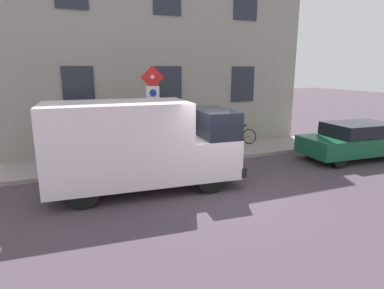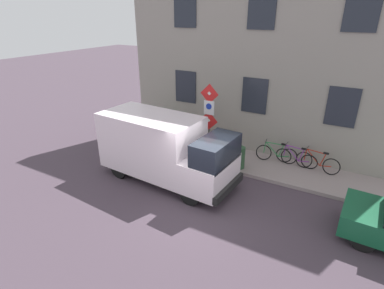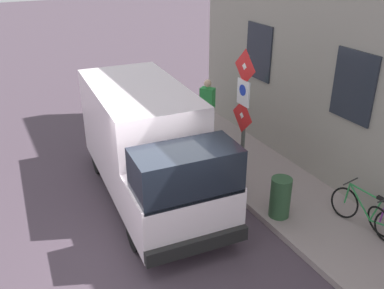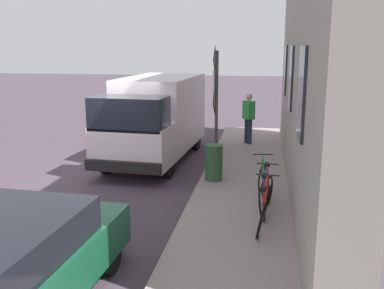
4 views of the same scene
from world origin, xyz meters
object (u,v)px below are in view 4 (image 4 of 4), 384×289
Objects in this scene: bicycle_green at (265,182)px; litter_bin at (214,162)px; bicycle_purple at (265,194)px; bicycle_red at (264,208)px; sign_post_stacked at (215,91)px; pedestrian at (249,117)px; parked_hatchback at (8,267)px; delivery_van at (156,117)px.

litter_bin is (-1.28, 1.16, 0.08)m from bicycle_green.
bicycle_green is (-0.00, 0.82, 0.00)m from bicycle_purple.
sign_post_stacked is at bearing 24.71° from bicycle_red.
bicycle_purple is 1.00× the size of pedestrian.
litter_bin is at bearing -134.54° from pedestrian.
bicycle_red is 1.00× the size of pedestrian.
bicycle_purple is 2.36m from litter_bin.
sign_post_stacked is 4.71m from bicycle_red.
litter_bin reaches higher than bicycle_purple.
parked_hatchback is 2.38× the size of bicycle_purple.
bicycle_purple is at bearing 172.13° from bicycle_green.
litter_bin is at bearing -83.79° from sign_post_stacked.
bicycle_purple is (3.18, 4.04, -0.22)m from parked_hatchback.
litter_bin is at bearing 30.27° from bicycle_red.
sign_post_stacked is 3.35m from bicycle_green.
bicycle_red is 1.91× the size of litter_bin.
bicycle_purple and bicycle_green have the same top height.
litter_bin is (-1.28, 1.98, 0.08)m from bicycle_purple.
bicycle_red and bicycle_purple have the same top height.
bicycle_purple is (1.42, -3.32, -1.71)m from sign_post_stacked.
parked_hatchback reaches higher than litter_bin.
bicycle_red is (3.18, 3.22, -0.22)m from parked_hatchback.
parked_hatchback is at bearing -103.42° from sign_post_stacked.
delivery_van is 3.17× the size of pedestrian.
pedestrian is (2.58, 10.40, 0.34)m from parked_hatchback.
delivery_van reaches higher than bicycle_green.
parked_hatchback is 5.81m from bicycle_green.
bicycle_purple is (3.32, -4.24, -0.82)m from delivery_van.
bicycle_green is at bearing 5.80° from bicycle_red.
bicycle_green is at bearing 5.13° from bicycle_purple.
parked_hatchback is at bearing 141.06° from bicycle_red.
bicycle_green is at bearing -119.59° from pedestrian.
litter_bin is at bearing 37.87° from bicycle_purple.
pedestrian is at bearing -11.30° from parked_hatchback.
parked_hatchback reaches higher than bicycle_purple.
bicycle_green is 5.60m from pedestrian.
litter_bin is (2.04, -2.26, -0.74)m from delivery_van.
parked_hatchback is 4.53m from bicycle_red.
bicycle_purple is (-0.00, 0.82, 0.00)m from bicycle_red.
parked_hatchback is at bearing 138.83° from bicycle_green.
delivery_van is at bearing 132.10° from litter_bin.
bicycle_red is (1.42, -4.15, -1.71)m from sign_post_stacked.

